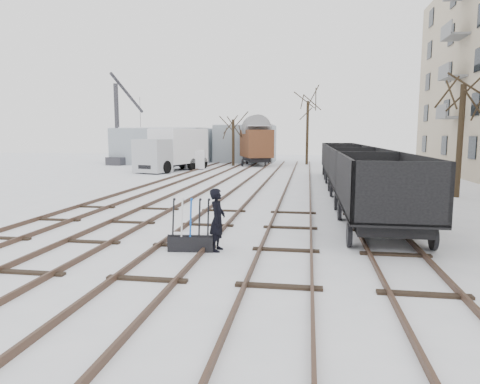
% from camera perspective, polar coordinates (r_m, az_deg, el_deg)
% --- Properties ---
extents(ground, '(120.00, 120.00, 0.00)m').
position_cam_1_polar(ground, '(12.89, -7.42, -7.25)').
color(ground, white).
rests_on(ground, ground).
extents(tracks, '(13.90, 52.00, 0.16)m').
position_cam_1_polar(tracks, '(26.06, 1.11, 0.54)').
color(tracks, black).
rests_on(tracks, ground).
extents(shed_left, '(10.00, 8.00, 4.10)m').
position_cam_1_polar(shed_left, '(50.74, -10.05, 6.12)').
color(shed_left, '#939DA5').
rests_on(shed_left, ground).
extents(shed_right, '(7.00, 6.00, 4.50)m').
position_cam_1_polar(shed_right, '(52.50, 0.78, 6.50)').
color(shed_right, '#939DA5').
rests_on(shed_right, ground).
extents(ground_frame, '(1.34, 0.55, 1.49)m').
position_cam_1_polar(ground_frame, '(12.39, -6.52, -6.49)').
color(ground_frame, black).
rests_on(ground_frame, ground).
extents(worker, '(0.47, 0.68, 1.80)m').
position_cam_1_polar(worker, '(12.17, -3.03, -3.74)').
color(worker, black).
rests_on(worker, ground).
extents(freight_wagon_a, '(2.57, 6.42, 2.62)m').
position_cam_1_polar(freight_wagon_a, '(15.12, 18.18, -1.48)').
color(freight_wagon_a, black).
rests_on(freight_wagon_a, ground).
extents(freight_wagon_b, '(2.57, 6.42, 2.62)m').
position_cam_1_polar(freight_wagon_b, '(21.41, 15.52, 1.21)').
color(freight_wagon_b, black).
rests_on(freight_wagon_b, ground).
extents(freight_wagon_c, '(2.57, 6.42, 2.62)m').
position_cam_1_polar(freight_wagon_c, '(27.75, 14.06, 2.67)').
color(freight_wagon_c, black).
rests_on(freight_wagon_c, ground).
extents(freight_wagon_d, '(2.57, 6.42, 2.62)m').
position_cam_1_polar(freight_wagon_d, '(34.11, 13.15, 3.59)').
color(freight_wagon_d, black).
rests_on(freight_wagon_d, ground).
extents(box_van_wagon, '(4.51, 6.14, 4.20)m').
position_cam_1_polar(box_van_wagon, '(46.26, 2.16, 6.59)').
color(box_van_wagon, black).
rests_on(box_van_wagon, ground).
extents(lorry, '(4.41, 8.86, 3.85)m').
position_cam_1_polar(lorry, '(39.87, -8.86, 5.67)').
color(lorry, black).
rests_on(lorry, ground).
extents(panel_van, '(2.94, 4.43, 1.80)m').
position_cam_1_polar(panel_van, '(42.47, -6.15, 4.42)').
color(panel_van, white).
rests_on(panel_van, ground).
extents(crane, '(2.37, 5.89, 9.87)m').
position_cam_1_polar(crane, '(48.97, -15.88, 6.54)').
color(crane, '#313036').
rests_on(crane, ground).
extents(tree_near, '(0.30, 0.30, 5.89)m').
position_cam_1_polar(tree_near, '(25.29, 27.27, 6.00)').
color(tree_near, black).
rests_on(tree_near, ground).
extents(tree_far_left, '(0.30, 0.30, 4.90)m').
position_cam_1_polar(tree_far_left, '(45.72, -0.91, 6.58)').
color(tree_far_left, black).
rests_on(tree_far_left, ground).
extents(tree_far_right, '(0.30, 0.30, 6.97)m').
position_cam_1_polar(tree_far_right, '(48.28, 8.96, 7.78)').
color(tree_far_right, black).
rests_on(tree_far_right, ground).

